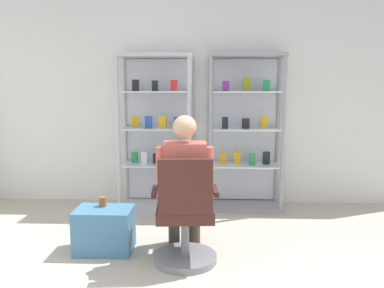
% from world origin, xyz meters
% --- Properties ---
extents(back_wall, '(6.00, 0.10, 2.70)m').
position_xyz_m(back_wall, '(0.00, 3.00, 1.35)').
color(back_wall, silver).
rests_on(back_wall, ground).
extents(display_cabinet_left, '(0.90, 0.45, 1.90)m').
position_xyz_m(display_cabinet_left, '(-0.55, 2.76, 0.96)').
color(display_cabinet_left, '#B7B7BC').
rests_on(display_cabinet_left, ground).
extents(display_cabinet_right, '(0.90, 0.45, 1.90)m').
position_xyz_m(display_cabinet_right, '(0.55, 2.76, 0.96)').
color(display_cabinet_right, gray).
rests_on(display_cabinet_right, ground).
extents(office_chair, '(0.58, 0.56, 0.96)m').
position_xyz_m(office_chair, '(-0.09, 1.10, 0.39)').
color(office_chair, slate).
rests_on(office_chair, ground).
extents(seated_shopkeeper, '(0.51, 0.59, 1.29)m').
position_xyz_m(seated_shopkeeper, '(-0.10, 1.27, 0.71)').
color(seated_shopkeeper, '#3F382D').
rests_on(seated_shopkeeper, ground).
extents(storage_crate, '(0.52, 0.36, 0.41)m').
position_xyz_m(storage_crate, '(-0.86, 1.34, 0.20)').
color(storage_crate, teal).
rests_on(storage_crate, ground).
extents(tea_glass, '(0.07, 0.07, 0.09)m').
position_xyz_m(tea_glass, '(-0.89, 1.41, 0.45)').
color(tea_glass, brown).
rests_on(tea_glass, storage_crate).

